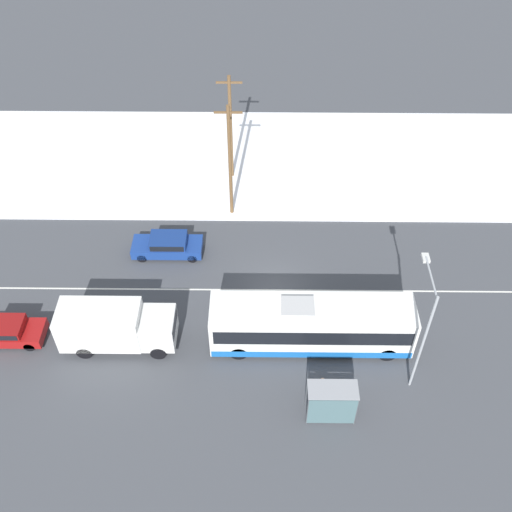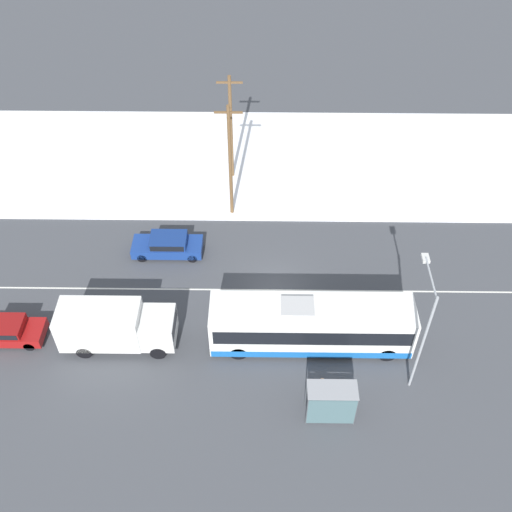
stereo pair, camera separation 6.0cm
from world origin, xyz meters
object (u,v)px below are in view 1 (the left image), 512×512
Objects in this scene: sedan_car at (168,245)px; utility_pole_roadside at (230,161)px; box_truck at (115,326)px; streetlamp at (424,321)px; pedestrian_at_stop at (322,386)px; parked_car_near_truck at (7,331)px; utility_pole_snowlot at (231,127)px; bus_shelter at (332,402)px; city_bus at (311,325)px.

utility_pole_roadside reaches higher than sedan_car.
streetlamp is (16.45, -2.01, 3.12)m from box_truck.
pedestrian_at_stop is at bearing -17.17° from box_truck.
sedan_car is 6.91m from utility_pole_roadside.
utility_pole_roadside is at bearing 127.24° from streetlamp.
parked_car_near_truck is 20.27m from utility_pole_snowlot.
sedan_car is 0.55× the size of utility_pole_snowlot.
streetlamp is at bearing 146.68° from sedan_car.
box_truck is at bearing 158.01° from bus_shelter.
box_truck is 1.41× the size of sedan_car.
bus_shelter is at bearing -70.62° from utility_pole_roadside.
pedestrian_at_stop is (17.89, -3.79, 0.35)m from parked_car_near_truck.
utility_pole_snowlot is at bearing 51.57° from parked_car_near_truck.
box_truck is 3.64× the size of pedestrian_at_stop.
city_bus reaches higher than sedan_car.
city_bus is 5.01m from bus_shelter.
sedan_car reaches higher than parked_car_near_truck.
pedestrian_at_stop is 16.39m from utility_pole_roadside.
streetlamp is (4.96, 1.54, 3.59)m from pedestrian_at_stop.
streetlamp is (14.38, -9.45, 3.91)m from sedan_car.
bus_shelter reaches higher than parked_car_near_truck.
streetlamp is (5.34, -2.16, 3.08)m from city_bus.
streetlamp is at bearing -5.62° from parked_car_near_truck.
city_bus is 1.74× the size of box_truck.
city_bus is 6.35× the size of pedestrian_at_stop.
sedan_car is 1.13× the size of parked_car_near_truck.
sedan_car is 0.53× the size of utility_pole_roadside.
streetlamp is (22.84, -2.25, 3.94)m from parked_car_near_truck.
box_truck reaches higher than bus_shelter.
utility_pole_roadside is (-4.97, 11.40, 2.96)m from city_bus.
bus_shelter is 6.14m from streetlamp.
city_bus reaches higher than box_truck.
utility_pole_snowlot is (6.01, 15.86, 2.83)m from box_truck.
parked_car_near_truck is 18.99m from bus_shelter.
city_bus is 16.75m from utility_pole_snowlot.
city_bus is 11.12m from box_truck.
bus_shelter is 21.66m from utility_pole_snowlot.
bus_shelter is at bearing 128.74° from sedan_car.
pedestrian_at_stop is 0.20× the size of utility_pole_roadside.
bus_shelter is at bearing -72.36° from pedestrian_at_stop.
sedan_car is at bearing 141.12° from city_bus.
box_truck is 6.45m from parked_car_near_truck.
streetlamp is (4.56, 2.79, 3.02)m from bus_shelter.
box_truck is at bearing -118.00° from utility_pole_roadside.
bus_shelter is at bearing -21.99° from box_truck.
streetlamp reaches higher than sedan_car.
sedan_car is at bearing 74.44° from box_truck.
utility_pole_snowlot reaches higher than city_bus.
bus_shelter is (0.40, -1.25, 0.57)m from pedestrian_at_stop.
utility_pole_roadside reaches higher than parked_car_near_truck.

